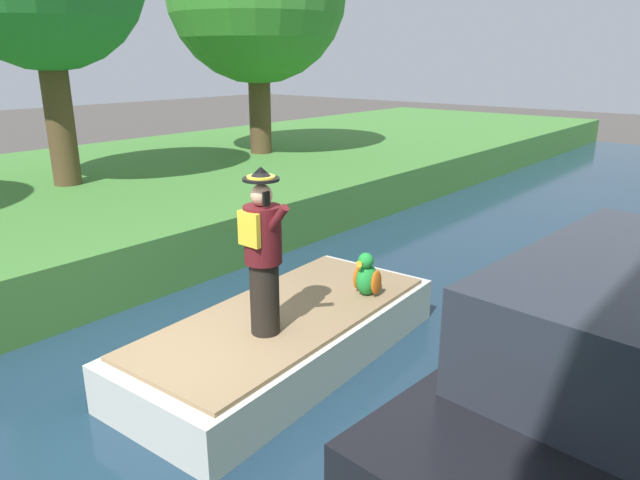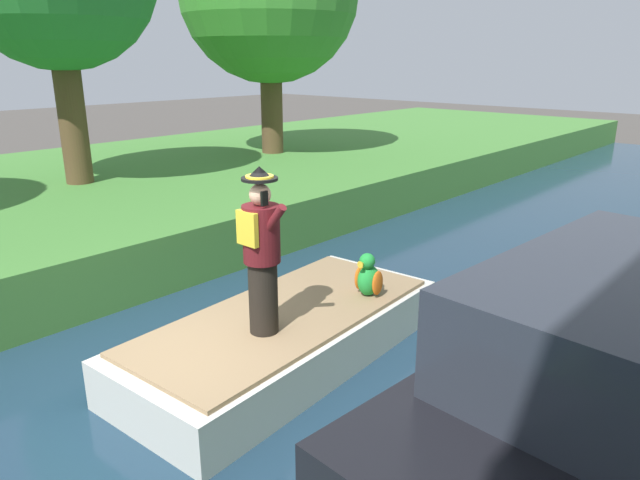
{
  "view_description": "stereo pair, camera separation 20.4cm",
  "coord_description": "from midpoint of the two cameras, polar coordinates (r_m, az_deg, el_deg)",
  "views": [
    {
      "loc": [
        4.38,
        -3.15,
        3.62
      ],
      "look_at": [
        0.3,
        1.67,
        1.61
      ],
      "focal_mm": 32.36,
      "sensor_mm": 36.0,
      "label": 1
    },
    {
      "loc": [
        4.54,
        -3.01,
        3.62
      ],
      "look_at": [
        0.3,
        1.67,
        1.61
      ],
      "focal_mm": 32.36,
      "sensor_mm": 36.0,
      "label": 2
    }
  ],
  "objects": [
    {
      "name": "ground_plane",
      "position": [
        6.52,
        -13.07,
        -16.6
      ],
      "size": [
        80.0,
        80.0,
        0.0
      ],
      "primitive_type": "plane",
      "color": "#4C4742"
    },
    {
      "name": "boat",
      "position": [
        7.08,
        -4.3,
        -9.44
      ],
      "size": [
        2.07,
        4.31,
        0.61
      ],
      "color": "silver",
      "rests_on": "canal_water"
    },
    {
      "name": "canal_water",
      "position": [
        6.49,
        -13.1,
        -16.23
      ],
      "size": [
        5.48,
        48.0,
        0.1
      ],
      "primitive_type": "cube",
      "color": "#1E384C",
      "rests_on": "ground"
    },
    {
      "name": "person_pirate",
      "position": [
        6.14,
        -6.59,
        -1.3
      ],
      "size": [
        0.61,
        0.42,
        1.85
      ],
      "rotation": [
        0.0,
        0.0,
        0.18
      ],
      "color": "black",
      "rests_on": "boat"
    },
    {
      "name": "parrot_plush",
      "position": [
        7.35,
        3.87,
        -3.63
      ],
      "size": [
        0.36,
        0.35,
        0.57
      ],
      "color": "green",
      "rests_on": "boat"
    }
  ]
}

